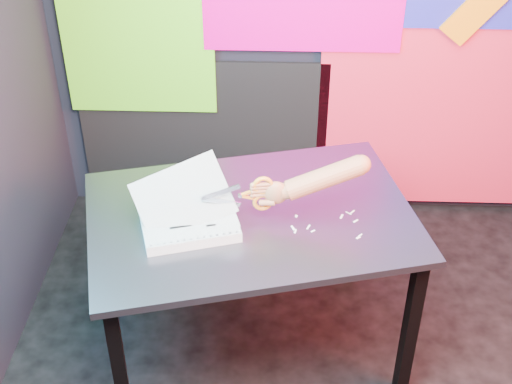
{
  "coord_description": "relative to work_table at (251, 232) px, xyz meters",
  "views": [
    {
      "loc": [
        -0.35,
        -1.77,
        2.41
      ],
      "look_at": [
        -0.43,
        0.37,
        0.87
      ],
      "focal_mm": 50.0,
      "sensor_mm": 36.0,
      "label": 1
    }
  ],
  "objects": [
    {
      "name": "paper_clippings",
      "position": [
        0.29,
        -0.05,
        0.09
      ],
      "size": [
        0.27,
        0.18,
        0.0
      ],
      "color": "silver",
      "rests_on": "work_table"
    },
    {
      "name": "room",
      "position": [
        0.45,
        -0.39,
        0.69
      ],
      "size": [
        3.01,
        3.01,
        2.71
      ],
      "color": "black",
      "rests_on": "ground"
    },
    {
      "name": "printout_stack",
      "position": [
        -0.23,
        -0.09,
        0.11
      ],
      "size": [
        0.43,
        0.34,
        0.27
      ],
      "rotation": [
        0.0,
        0.0,
        0.28
      ],
      "color": "beige",
      "rests_on": "work_table"
    },
    {
      "name": "hand_forearm",
      "position": [
        0.24,
        -0.0,
        0.25
      ],
      "size": [
        0.43,
        0.13,
        0.18
      ],
      "rotation": [
        0.0,
        0.0,
        0.17
      ],
      "color": "#9A583D",
      "rests_on": "work_table"
    },
    {
      "name": "work_table",
      "position": [
        0.0,
        0.0,
        0.0
      ],
      "size": [
        1.4,
        1.1,
        0.75
      ],
      "rotation": [
        0.0,
        0.0,
        0.25
      ],
      "color": "black",
      "rests_on": "ground"
    },
    {
      "name": "scissors",
      "position": [
        0.03,
        -0.04,
        0.21
      ],
      "size": [
        0.27,
        0.06,
        0.15
      ],
      "rotation": [
        0.0,
        0.0,
        0.17
      ],
      "color": "silver",
      "rests_on": "printout_stack"
    },
    {
      "name": "backdrop",
      "position": [
        0.51,
        1.07,
        0.29
      ],
      "size": [
        2.88,
        0.05,
        2.08
      ],
      "color": "red",
      "rests_on": "ground"
    }
  ]
}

